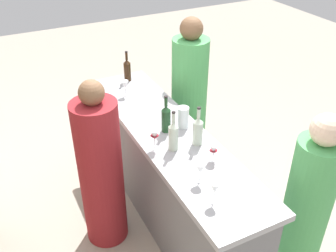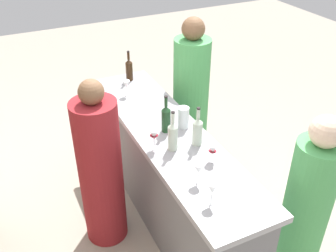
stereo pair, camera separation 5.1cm
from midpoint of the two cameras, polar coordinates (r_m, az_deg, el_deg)
ground_plane at (r=3.77m, az=-0.39°, el=-13.05°), size 12.00×12.00×0.00m
bar_counter at (r=3.44m, az=-0.42°, el=-7.39°), size 2.39×0.57×0.96m
wine_bottle_leftmost_clear_pale at (r=2.95m, az=3.95°, el=-0.64°), size 0.08×0.08×0.33m
wine_bottle_second_left_clear_pale at (r=2.88m, az=0.30°, el=-1.37°), size 0.08×0.08×0.33m
wine_bottle_center_olive_green at (r=3.10m, az=-0.76°, el=1.18°), size 0.08×0.08×0.32m
wine_bottle_second_right_amber_brown at (r=3.97m, az=-6.41°, el=8.30°), size 0.07×0.07×0.31m
wine_glass_near_left at (r=2.80m, az=6.23°, el=-3.48°), size 0.07×0.07×0.14m
wine_glass_near_center at (r=3.68m, az=-6.77°, el=6.01°), size 0.07×0.07×0.15m
wine_glass_near_right at (r=2.60m, az=4.23°, el=-6.35°), size 0.08×0.08×0.15m
wine_glass_far_left at (r=2.45m, az=6.33°, el=-9.17°), size 0.07×0.07×0.16m
wine_glass_far_center at (r=2.90m, az=-2.50°, el=-1.44°), size 0.08×0.08×0.17m
water_pitcher at (r=3.17m, az=1.80°, el=1.30°), size 0.09×0.09×0.18m
person_left_guest at (r=3.06m, az=19.41°, el=-11.09°), size 0.37×0.37×1.45m
person_center_guest at (r=4.05m, az=2.77°, el=3.87°), size 0.41×0.41×1.63m
person_right_guest at (r=3.19m, az=-10.33°, el=-6.77°), size 0.36×0.36×1.52m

